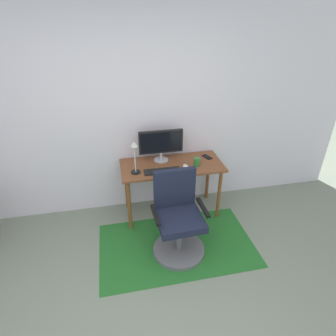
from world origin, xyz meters
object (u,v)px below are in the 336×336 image
desk_lamp (135,153)px  office_chair (178,223)px  desk (172,171)px  keyboard (162,171)px  monitor (161,143)px  cell_phone (207,157)px  computer_mouse (186,166)px  coffee_cup (197,162)px

desk_lamp → office_chair: (0.38, -0.56, -0.61)m
desk → keyboard: keyboard is taller
monitor → cell_phone: bearing=-3.9°
computer_mouse → coffee_cup: 0.15m
cell_phone → desk_lamp: desk_lamp is taller
desk → keyboard: size_ratio=2.91×
desk → office_chair: (-0.08, -0.67, -0.26)m
coffee_cup → office_chair: bearing=-122.3°
desk → coffee_cup: 0.34m
computer_mouse → office_chair: size_ratio=0.11×
desk → cell_phone: 0.50m
cell_phone → office_chair: bearing=-147.2°
computer_mouse → coffee_cup: bearing=7.3°
computer_mouse → cell_phone: size_ratio=0.74×
desk → coffee_cup: (0.29, -0.09, 0.14)m
monitor → computer_mouse: bearing=-44.6°
computer_mouse → office_chair: bearing=-111.5°
monitor → desk_lamp: monitor is taller
desk → computer_mouse: bearing=-37.5°
monitor → coffee_cup: (0.40, -0.23, -0.18)m
coffee_cup → office_chair: (-0.37, -0.58, -0.40)m
keyboard → cell_phone: bearing=21.1°
desk → computer_mouse: 0.21m
monitor → desk_lamp: bearing=-144.7°
computer_mouse → coffee_cup: coffee_cup is taller
keyboard → cell_phone: 0.68m
monitor → office_chair: monitor is taller
keyboard → office_chair: 0.64m
desk → keyboard: 0.23m
desk → monitor: monitor is taller
desk → keyboard: bearing=-135.0°
coffee_cup → office_chair: size_ratio=0.11×
desk → coffee_cup: coffee_cup is taller
coffee_cup → monitor: bearing=150.0°
cell_phone → computer_mouse: bearing=-169.7°
monitor → cell_phone: monitor is taller
keyboard → desk_lamp: (-0.31, 0.04, 0.25)m
monitor → keyboard: size_ratio=1.26×
desk → office_chair: 0.73m
monitor → coffee_cup: 0.49m
monitor → office_chair: bearing=-87.9°
monitor → desk: bearing=-51.9°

